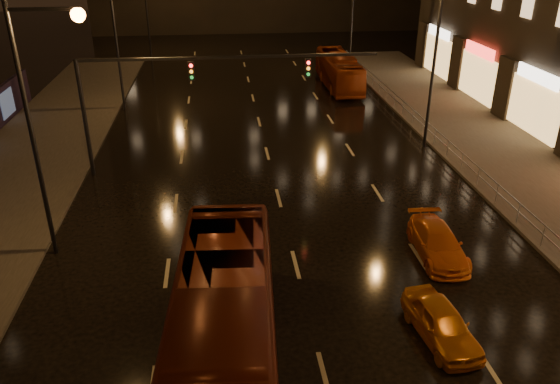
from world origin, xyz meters
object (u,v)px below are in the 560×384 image
object	(u,v)px
taxi_far	(438,243)
bus_red	(223,344)
bus_curb	(339,71)
taxi_near	(441,323)

from	to	relation	value
taxi_far	bus_red	bearing A→B (deg)	-141.46
bus_red	bus_curb	bearing A→B (deg)	76.38
bus_curb	taxi_far	distance (m)	26.63
bus_red	taxi_far	world-z (taller)	bus_red
bus_red	bus_curb	world-z (taller)	bus_red
bus_red	taxi_near	xyz separation A→B (m)	(6.92, 1.44, -1.07)
bus_red	bus_curb	xyz separation A→B (m)	(10.31, 32.79, -0.31)
taxi_near	bus_red	bearing A→B (deg)	-174.94
bus_red	bus_curb	distance (m)	34.38
bus_curb	taxi_far	bearing A→B (deg)	-92.92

